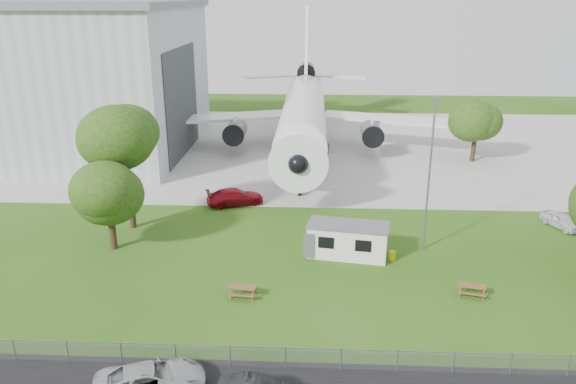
{
  "coord_description": "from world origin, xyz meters",
  "views": [
    {
      "loc": [
        -0.64,
        -35.07,
        19.12
      ],
      "look_at": [
        -2.69,
        8.0,
        4.0
      ],
      "focal_mm": 35.0,
      "sensor_mm": 36.0,
      "label": 1
    }
  ],
  "objects_px": {
    "site_cabin": "(348,240)",
    "picnic_west": "(243,297)",
    "airliner": "(304,111)",
    "picnic_east": "(471,295)",
    "hangar": "(24,76)"
  },
  "relations": [
    {
      "from": "site_cabin",
      "to": "picnic_east",
      "type": "bearing_deg",
      "value": -35.81
    },
    {
      "from": "site_cabin",
      "to": "picnic_east",
      "type": "distance_m",
      "value": 9.99
    },
    {
      "from": "picnic_west",
      "to": "picnic_east",
      "type": "xyz_separation_m",
      "value": [
        15.38,
        0.91,
        0.0
      ]
    },
    {
      "from": "site_cabin",
      "to": "picnic_west",
      "type": "xyz_separation_m",
      "value": [
        -7.34,
        -6.71,
        -1.31
      ]
    },
    {
      "from": "hangar",
      "to": "picnic_east",
      "type": "bearing_deg",
      "value": -37.64
    },
    {
      "from": "site_cabin",
      "to": "picnic_west",
      "type": "height_order",
      "value": "site_cabin"
    },
    {
      "from": "airliner",
      "to": "site_cabin",
      "type": "bearing_deg",
      "value": -82.51
    },
    {
      "from": "airliner",
      "to": "picnic_west",
      "type": "height_order",
      "value": "airliner"
    },
    {
      "from": "picnic_west",
      "to": "picnic_east",
      "type": "relative_size",
      "value": 1.0
    },
    {
      "from": "picnic_west",
      "to": "site_cabin",
      "type": "bearing_deg",
      "value": 49.21
    },
    {
      "from": "airliner",
      "to": "picnic_east",
      "type": "relative_size",
      "value": 26.52
    },
    {
      "from": "airliner",
      "to": "site_cabin",
      "type": "xyz_separation_m",
      "value": [
        4.09,
        -31.15,
        -3.96
      ]
    },
    {
      "from": "hangar",
      "to": "airliner",
      "type": "xyz_separation_m",
      "value": [
        35.97,
        -0.14,
        -4.14
      ]
    },
    {
      "from": "hangar",
      "to": "picnic_west",
      "type": "relative_size",
      "value": 23.89
    },
    {
      "from": "picnic_east",
      "to": "picnic_west",
      "type": "bearing_deg",
      "value": -162.38
    }
  ]
}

